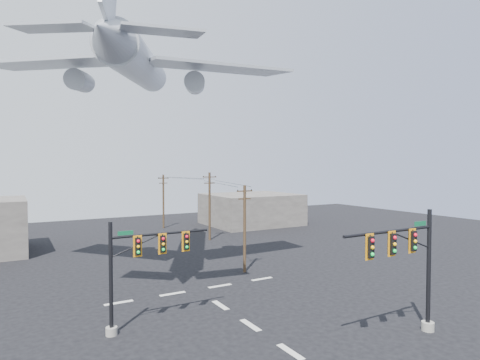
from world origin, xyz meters
TOP-DOWN VIEW (x-y plane):
  - ground at (0.00, 0.00)m, footprint 120.00×120.00m
  - lane_markings at (0.00, 5.33)m, footprint 14.00×21.20m
  - signal_mast_near at (6.91, -1.89)m, footprint 7.08×0.78m
  - signal_mast_far at (-6.10, 6.66)m, footprint 6.32×0.71m
  - utility_pole_a at (5.85, 14.65)m, footprint 1.58×0.26m
  - utility_pole_b at (9.89, 30.52)m, footprint 1.75×0.59m
  - utility_pole_c at (8.02, 43.22)m, footprint 1.70×0.28m
  - power_lines at (8.35, 28.87)m, footprint 5.57×28.58m
  - airliner at (-2.78, 17.95)m, footprint 24.49×26.82m
  - building_right at (22.00, 40.00)m, footprint 14.00×12.00m

SIDE VIEW (x-z plane):
  - ground at x=0.00m, z-range 0.00..0.00m
  - lane_markings at x=0.00m, z-range 0.01..0.01m
  - building_right at x=22.00m, z-range 0.00..5.00m
  - signal_mast_far at x=-6.10m, z-range 0.43..6.91m
  - signal_mast_near at x=6.91m, z-range 0.47..7.60m
  - utility_pole_a at x=5.85m, z-range 0.18..8.09m
  - utility_pole_c at x=8.02m, z-range 0.19..8.50m
  - utility_pole_b at x=9.89m, z-range 0.20..9.01m
  - power_lines at x=8.35m, z-range 7.72..7.93m
  - airliner at x=-2.78m, z-range 14.61..21.95m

